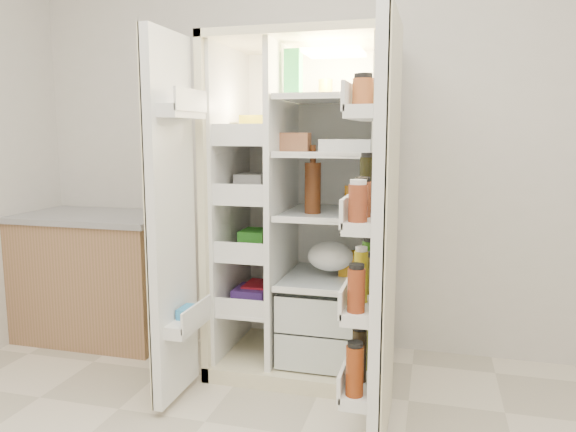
# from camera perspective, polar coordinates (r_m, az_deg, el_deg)

# --- Properties ---
(wall_back) EXTENTS (4.00, 0.02, 2.70)m
(wall_back) POSITION_cam_1_polar(r_m,az_deg,el_deg) (3.29, 5.99, 9.41)
(wall_back) COLOR silver
(wall_back) RESTS_ON floor
(refrigerator) EXTENTS (0.92, 0.70, 1.80)m
(refrigerator) POSITION_cam_1_polar(r_m,az_deg,el_deg) (3.03, 2.08, -1.99)
(refrigerator) COLOR beige
(refrigerator) RESTS_ON floor
(freezer_door) EXTENTS (0.15, 0.40, 1.72)m
(freezer_door) POSITION_cam_1_polar(r_m,az_deg,el_deg) (2.62, -12.02, -0.58)
(freezer_door) COLOR white
(freezer_door) RESTS_ON floor
(fridge_door) EXTENTS (0.17, 0.58, 1.72)m
(fridge_door) POSITION_cam_1_polar(r_m,az_deg,el_deg) (2.26, 9.61, -2.40)
(fridge_door) COLOR white
(fridge_door) RESTS_ON floor
(kitchen_counter) EXTENTS (1.10, 0.59, 0.80)m
(kitchen_counter) POSITION_cam_1_polar(r_m,az_deg,el_deg) (3.74, -19.98, -5.83)
(kitchen_counter) COLOR #976A4B
(kitchen_counter) RESTS_ON floor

